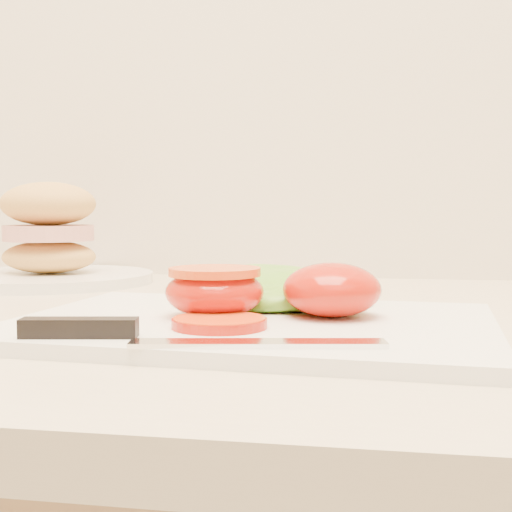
# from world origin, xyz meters

# --- Properties ---
(cutting_board) EXTENTS (0.36, 0.27, 0.01)m
(cutting_board) POSITION_xyz_m (-0.56, 1.59, 0.94)
(cutting_board) COLOR white
(cutting_board) RESTS_ON counter
(tomato_half_dome) EXTENTS (0.07, 0.07, 0.04)m
(tomato_half_dome) POSITION_xyz_m (-0.51, 1.61, 0.96)
(tomato_half_dome) COLOR #BE1108
(tomato_half_dome) RESTS_ON cutting_board
(tomato_half_cut) EXTENTS (0.07, 0.07, 0.04)m
(tomato_half_cut) POSITION_xyz_m (-0.59, 1.59, 0.96)
(tomato_half_cut) COLOR #BE1108
(tomato_half_cut) RESTS_ON cutting_board
(tomato_slice_0) EXTENTS (0.06, 0.06, 0.01)m
(tomato_slice_0) POSITION_xyz_m (-0.58, 1.55, 0.94)
(tomato_slice_0) COLOR orange
(tomato_slice_0) RESTS_ON cutting_board
(tomato_slice_1) EXTENTS (0.05, 0.05, 0.01)m
(tomato_slice_1) POSITION_xyz_m (-0.58, 1.54, 0.94)
(tomato_slice_1) COLOR orange
(tomato_slice_1) RESTS_ON cutting_board
(lettuce_leaf_0) EXTENTS (0.18, 0.16, 0.03)m
(lettuce_leaf_0) POSITION_xyz_m (-0.57, 1.66, 0.95)
(lettuce_leaf_0) COLOR #7BC333
(lettuce_leaf_0) RESTS_ON cutting_board
(lettuce_leaf_1) EXTENTS (0.15, 0.14, 0.03)m
(lettuce_leaf_1) POSITION_xyz_m (-0.53, 1.66, 0.95)
(lettuce_leaf_1) COLOR #7BC333
(lettuce_leaf_1) RESTS_ON cutting_board
(knife) EXTENTS (0.23, 0.05, 0.01)m
(knife) POSITION_xyz_m (-0.61, 1.49, 0.94)
(knife) COLOR silver
(knife) RESTS_ON cutting_board
(sandwich_plate) EXTENTS (0.24, 0.24, 0.12)m
(sandwich_plate) POSITION_xyz_m (-0.86, 1.88, 0.97)
(sandwich_plate) COLOR white
(sandwich_plate) RESTS_ON counter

